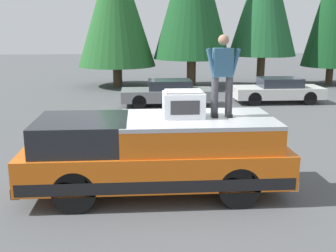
{
  "coord_description": "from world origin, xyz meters",
  "views": [
    {
      "loc": [
        -8.79,
        0.75,
        3.51
      ],
      "look_at": [
        0.14,
        0.11,
        1.35
      ],
      "focal_mm": 44.56,
      "sensor_mm": 36.0,
      "label": 1
    }
  ],
  "objects": [
    {
      "name": "parked_car_grey",
      "position": [
        9.63,
        -0.58,
        0.58
      ],
      "size": [
        1.64,
        4.1,
        1.16
      ],
      "color": "gray",
      "rests_on": "ground"
    },
    {
      "name": "compressor_unit",
      "position": [
        -0.33,
        -0.18,
        1.93
      ],
      "size": [
        0.65,
        0.84,
        0.56
      ],
      "color": "silver",
      "rests_on": "pickup_truck"
    },
    {
      "name": "pickup_truck",
      "position": [
        -0.36,
        0.4,
        0.87
      ],
      "size": [
        2.01,
        5.54,
        1.65
      ],
      "color": "orange",
      "rests_on": "ground"
    },
    {
      "name": "ground_plane",
      "position": [
        0.0,
        0.0,
        0.0
      ],
      "size": [
        90.0,
        90.0,
        0.0
      ],
      "primitive_type": "plane",
      "color": "#4C4F51"
    },
    {
      "name": "conifer_center_right",
      "position": [
        16.08,
        1.96,
        4.72
      ],
      "size": [
        4.51,
        4.51,
        8.27
      ],
      "color": "#4C3826",
      "rests_on": "ground"
    },
    {
      "name": "person_on_truck_bed",
      "position": [
        -0.34,
        -0.98,
        2.55
      ],
      "size": [
        0.29,
        0.72,
        1.69
      ],
      "color": "#333338",
      "rests_on": "pickup_truck"
    },
    {
      "name": "conifer_far_left",
      "position": [
        15.94,
        -10.94,
        4.84
      ],
      "size": [
        3.54,
        3.54,
        8.6
      ],
      "color": "#4C3826",
      "rests_on": "ground"
    },
    {
      "name": "parked_car_white",
      "position": [
        10.03,
        -5.74,
        0.58
      ],
      "size": [
        1.64,
        4.1,
        1.16
      ],
      "color": "white",
      "rests_on": "ground"
    }
  ]
}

